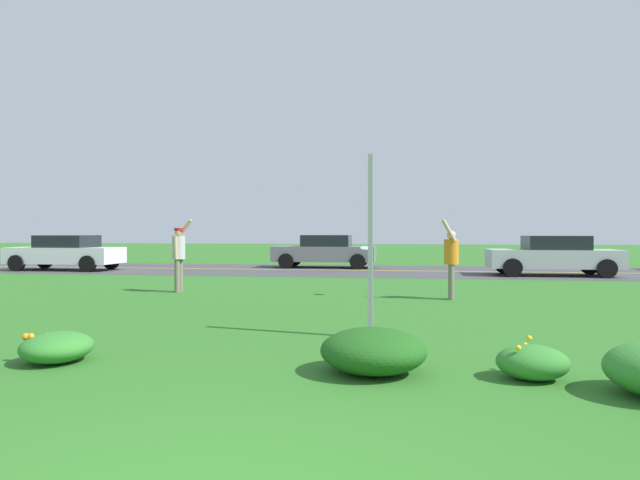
# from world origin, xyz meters

# --- Properties ---
(ground_plane) EXTENTS (120.00, 120.00, 0.00)m
(ground_plane) POSITION_xyz_m (0.00, 10.08, 0.00)
(ground_plane) COLOR #2D6B23
(highway_strip) EXTENTS (120.00, 7.23, 0.01)m
(highway_strip) POSITION_xyz_m (0.00, 20.15, 0.00)
(highway_strip) COLOR #424244
(highway_strip) RESTS_ON ground
(highway_center_stripe) EXTENTS (120.00, 0.16, 0.00)m
(highway_center_stripe) POSITION_xyz_m (0.00, 20.15, 0.01)
(highway_center_stripe) COLOR yellow
(highway_center_stripe) RESTS_ON ground
(daylily_clump_front_left) EXTENTS (1.20, 1.16, 0.51)m
(daylily_clump_front_left) POSITION_xyz_m (0.78, 3.61, 0.25)
(daylily_clump_front_left) COLOR #1E5619
(daylily_clump_front_left) RESTS_ON ground
(daylily_clump_front_center) EXTENTS (0.76, 0.68, 0.42)m
(daylily_clump_front_center) POSITION_xyz_m (2.49, 3.60, 0.19)
(daylily_clump_front_center) COLOR #337F2D
(daylily_clump_front_center) RESTS_ON ground
(daylily_clump_mid_left) EXTENTS (0.83, 0.90, 0.38)m
(daylily_clump_mid_left) POSITION_xyz_m (-3.06, 3.56, 0.18)
(daylily_clump_mid_left) COLOR #337F2D
(daylily_clump_mid_left) RESTS_ON ground
(sign_post_near_path) EXTENTS (0.07, 0.10, 2.75)m
(sign_post_near_path) POSITION_xyz_m (0.62, 5.70, 1.37)
(sign_post_near_path) COLOR #93969B
(sign_post_near_path) RESTS_ON ground
(person_thrower_red_cap_gray_shirt) EXTENTS (0.48, 0.50, 1.93)m
(person_thrower_red_cap_gray_shirt) POSITION_xyz_m (-4.77, 11.29, 1.04)
(person_thrower_red_cap_gray_shirt) COLOR #B2B2B7
(person_thrower_red_cap_gray_shirt) RESTS_ON ground
(person_catcher_orange_shirt) EXTENTS (0.41, 0.50, 1.88)m
(person_catcher_orange_shirt) POSITION_xyz_m (2.21, 10.73, 0.98)
(person_catcher_orange_shirt) COLOR orange
(person_catcher_orange_shirt) RESTS_ON ground
(frisbee_pale_blue) EXTENTS (0.25, 0.24, 0.09)m
(frisbee_pale_blue) POSITION_xyz_m (0.17, 11.03, 1.19)
(frisbee_pale_blue) COLOR #ADD6E5
(car_silver_center_left) EXTENTS (4.50, 2.00, 1.45)m
(car_silver_center_left) POSITION_xyz_m (6.45, 18.53, 0.74)
(car_silver_center_left) COLOR #B7BABF
(car_silver_center_left) RESTS_ON ground
(car_gray_center_right) EXTENTS (4.50, 2.00, 1.45)m
(car_gray_center_right) POSITION_xyz_m (-2.37, 21.78, 0.74)
(car_gray_center_right) COLOR slate
(car_gray_center_right) RESTS_ON ground
(car_white_rightmost) EXTENTS (4.50, 2.00, 1.45)m
(car_white_rightmost) POSITION_xyz_m (-12.77, 18.53, 0.74)
(car_white_rightmost) COLOR silver
(car_white_rightmost) RESTS_ON ground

